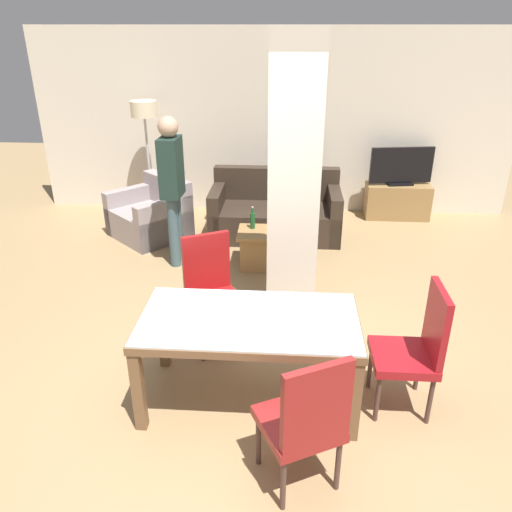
{
  "coord_description": "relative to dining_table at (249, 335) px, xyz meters",
  "views": [
    {
      "loc": [
        0.26,
        -3.13,
        2.71
      ],
      "look_at": [
        0.0,
        0.76,
        0.89
      ],
      "focal_mm": 35.0,
      "sensor_mm": 36.0,
      "label": 1
    }
  ],
  "objects": [
    {
      "name": "floor_lamp",
      "position": [
        -1.82,
        4.03,
        0.88
      ],
      "size": [
        0.37,
        0.37,
        1.73
      ],
      "color": "#B7B7BC",
      "rests_on": "ground_plane"
    },
    {
      "name": "back_wall",
      "position": [
        0.0,
        4.51,
        0.76
      ],
      "size": [
        7.2,
        0.09,
        2.7
      ],
      "color": "beige",
      "rests_on": "ground_plane"
    },
    {
      "name": "bottle",
      "position": [
        -0.16,
        2.49,
        -0.03
      ],
      "size": [
        0.06,
        0.06,
        0.28
      ],
      "color": "#194C23",
      "rests_on": "coffee_table"
    },
    {
      "name": "dining_chair_far_left",
      "position": [
        -0.41,
        0.79,
        -0.03
      ],
      "size": [
        0.62,
        0.62,
        1.03
      ],
      "rotation": [
        0.0,
        0.0,
        -2.67
      ],
      "color": "maroon",
      "rests_on": "ground_plane"
    },
    {
      "name": "divider_pillar",
      "position": [
        0.31,
        1.38,
        0.76
      ],
      "size": [
        0.48,
        0.29,
        2.7
      ],
      "color": "beige",
      "rests_on": "ground_plane"
    },
    {
      "name": "dining_table",
      "position": [
        0.0,
        0.0,
        0.0
      ],
      "size": [
        1.63,
        0.85,
        0.74
      ],
      "color": "brown",
      "rests_on": "ground_plane"
    },
    {
      "name": "coffee_table",
      "position": [
        0.01,
        2.4,
        -0.35
      ],
      "size": [
        0.68,
        0.51,
        0.45
      ],
      "color": "#9A7141",
      "rests_on": "ground_plane"
    },
    {
      "name": "armchair",
      "position": [
        -1.63,
        3.26,
        -0.31
      ],
      "size": [
        1.27,
        1.27,
        0.8
      ],
      "rotation": [
        0.0,
        0.0,
        2.39
      ],
      "color": "gray",
      "rests_on": "ground_plane"
    },
    {
      "name": "tv_screen",
      "position": [
        1.92,
        4.23,
        0.21
      ],
      "size": [
        0.94,
        0.26,
        0.56
      ],
      "rotation": [
        0.0,
        0.0,
        3.3
      ],
      "color": "black",
      "rests_on": "tv_stand"
    },
    {
      "name": "dining_chair_head_right",
      "position": [
        1.24,
        0.0,
        -0.03
      ],
      "size": [
        0.46,
        0.46,
        1.03
      ],
      "rotation": [
        0.0,
        0.0,
        1.57
      ],
      "color": "maroon",
      "rests_on": "ground_plane"
    },
    {
      "name": "sofa",
      "position": [
        0.09,
        3.43,
        -0.29
      ],
      "size": [
        1.77,
        0.91,
        0.88
      ],
      "rotation": [
        0.0,
        0.0,
        3.14
      ],
      "color": "#31261D",
      "rests_on": "ground_plane"
    },
    {
      "name": "tv_stand",
      "position": [
        1.92,
        4.23,
        -0.33
      ],
      "size": [
        0.95,
        0.4,
        0.52
      ],
      "color": "olive",
      "rests_on": "ground_plane"
    },
    {
      "name": "dining_chair_near_right",
      "position": [
        0.4,
        -0.81,
        -0.03
      ],
      "size": [
        0.62,
        0.62,
        1.03
      ],
      "rotation": [
        0.0,
        0.0,
        0.46
      ],
      "color": "maroon",
      "rests_on": "ground_plane"
    },
    {
      "name": "ground_plane",
      "position": [
        0.0,
        0.0,
        -0.59
      ],
      "size": [
        18.0,
        18.0,
        0.0
      ],
      "primitive_type": "plane",
      "color": "#997B52"
    },
    {
      "name": "standing_person",
      "position": [
        -1.09,
        2.42,
        0.46
      ],
      "size": [
        0.23,
        0.39,
        1.79
      ],
      "rotation": [
        0.0,
        0.0,
        -1.59
      ],
      "color": "#3D555B",
      "rests_on": "ground_plane"
    }
  ]
}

